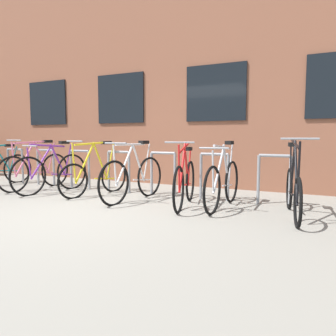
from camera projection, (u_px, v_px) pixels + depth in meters
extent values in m
plane|color=gray|center=(66.00, 213.00, 4.69)|extent=(42.00, 42.00, 0.00)
cube|color=brown|center=(218.00, 77.00, 10.80)|extent=(28.00, 7.92, 6.16)
cube|color=black|center=(48.00, 103.00, 8.91)|extent=(1.30, 0.04, 1.18)
cube|color=black|center=(120.00, 99.00, 7.86)|extent=(1.30, 0.04, 1.18)
cube|color=black|center=(215.00, 93.00, 6.81)|extent=(1.30, 0.04, 1.18)
cylinder|color=gray|center=(8.00, 166.00, 7.94)|extent=(0.05, 0.05, 0.80)
cylinder|color=gray|center=(23.00, 166.00, 7.72)|extent=(0.05, 0.05, 0.80)
cylinder|color=gray|center=(15.00, 149.00, 7.79)|extent=(0.49, 0.05, 0.05)
cylinder|color=gray|center=(38.00, 167.00, 7.50)|extent=(0.05, 0.05, 0.80)
cylinder|color=gray|center=(54.00, 168.00, 7.29)|extent=(0.05, 0.05, 0.80)
cylinder|color=gray|center=(45.00, 150.00, 7.35)|extent=(0.49, 0.05, 0.05)
cylinder|color=gray|center=(71.00, 169.00, 7.06)|extent=(0.05, 0.05, 0.80)
cylinder|color=gray|center=(89.00, 170.00, 6.85)|extent=(0.05, 0.05, 0.80)
cylinder|color=gray|center=(79.00, 151.00, 6.92)|extent=(0.49, 0.05, 0.05)
cylinder|color=gray|center=(109.00, 171.00, 6.63)|extent=(0.05, 0.05, 0.80)
cylinder|color=gray|center=(129.00, 172.00, 6.41)|extent=(0.05, 0.05, 0.80)
cylinder|color=gray|center=(118.00, 152.00, 6.48)|extent=(0.49, 0.05, 0.05)
cylinder|color=gray|center=(152.00, 174.00, 6.19)|extent=(0.05, 0.05, 0.80)
cylinder|color=gray|center=(175.00, 175.00, 5.98)|extent=(0.05, 0.05, 0.80)
cylinder|color=gray|center=(163.00, 153.00, 6.04)|extent=(0.49, 0.05, 0.05)
cylinder|color=gray|center=(201.00, 176.00, 5.75)|extent=(0.05, 0.05, 0.80)
cylinder|color=gray|center=(228.00, 178.00, 5.54)|extent=(0.05, 0.05, 0.80)
cylinder|color=gray|center=(215.00, 154.00, 5.61)|extent=(0.49, 0.05, 0.05)
cylinder|color=gray|center=(258.00, 180.00, 5.32)|extent=(0.05, 0.05, 0.80)
cylinder|color=gray|center=(290.00, 181.00, 5.10)|extent=(0.05, 0.05, 0.80)
cylinder|color=gray|center=(275.00, 156.00, 5.17)|extent=(0.49, 0.05, 0.05)
torus|color=black|center=(150.00, 177.00, 6.07)|extent=(0.11, 0.75, 0.75)
torus|color=black|center=(114.00, 183.00, 5.22)|extent=(0.11, 0.75, 0.75)
cylinder|color=silver|center=(125.00, 165.00, 5.43)|extent=(0.08, 0.48, 0.69)
cylinder|color=silver|center=(139.00, 163.00, 5.76)|extent=(0.07, 0.36, 0.69)
cylinder|color=silver|center=(130.00, 144.00, 5.53)|extent=(0.11, 0.78, 0.04)
cylinder|color=silver|center=(142.00, 180.00, 5.86)|extent=(0.07, 0.51, 0.08)
cylinder|color=silver|center=(147.00, 161.00, 5.97)|extent=(0.04, 0.20, 0.63)
cylinder|color=silver|center=(115.00, 164.00, 5.21)|extent=(0.04, 0.08, 0.62)
cube|color=black|center=(144.00, 142.00, 5.86)|extent=(0.12, 0.21, 0.06)
cylinder|color=gray|center=(115.00, 143.00, 5.20)|extent=(0.44, 0.07, 0.03)
torus|color=black|center=(18.00, 169.00, 7.84)|extent=(0.16, 0.70, 0.70)
cylinder|color=teal|center=(3.00, 159.00, 7.54)|extent=(0.10, 0.36, 0.61)
cylinder|color=teal|center=(7.00, 171.00, 7.64)|extent=(0.11, 0.51, 0.07)
cylinder|color=teal|center=(14.00, 158.00, 7.75)|extent=(0.06, 0.20, 0.55)
cube|color=black|center=(9.00, 145.00, 7.65)|extent=(0.13, 0.21, 0.06)
torus|color=black|center=(72.00, 172.00, 6.88)|extent=(0.15, 0.76, 0.76)
torus|color=black|center=(28.00, 177.00, 6.06)|extent=(0.15, 0.76, 0.76)
cylinder|color=#722D99|center=(41.00, 163.00, 6.26)|extent=(0.11, 0.48, 0.62)
cylinder|color=#722D99|center=(58.00, 160.00, 6.58)|extent=(0.09, 0.36, 0.67)
cylinder|color=#722D99|center=(48.00, 146.00, 6.36)|extent=(0.15, 0.78, 0.09)
cylinder|color=#722D99|center=(62.00, 174.00, 6.68)|extent=(0.10, 0.51, 0.08)
cylinder|color=#722D99|center=(68.00, 158.00, 6.78)|extent=(0.05, 0.20, 0.60)
cylinder|color=#722D99|center=(29.00, 162.00, 6.05)|extent=(0.04, 0.08, 0.55)
cube|color=black|center=(64.00, 142.00, 6.68)|extent=(0.13, 0.21, 0.06)
cylinder|color=gray|center=(29.00, 146.00, 6.04)|extent=(0.44, 0.09, 0.03)
torus|color=black|center=(289.00, 189.00, 5.00)|extent=(0.16, 0.64, 0.64)
torus|color=black|center=(298.00, 203.00, 3.96)|extent=(0.16, 0.64, 0.64)
cylinder|color=black|center=(296.00, 172.00, 4.21)|extent=(0.13, 0.52, 0.81)
cylinder|color=black|center=(292.00, 172.00, 4.62)|extent=(0.11, 0.40, 0.72)
cylinder|color=black|center=(295.00, 144.00, 4.35)|extent=(0.19, 0.85, 0.13)
cylinder|color=black|center=(291.00, 193.00, 4.74)|extent=(0.12, 0.54, 0.07)
cylinder|color=black|center=(291.00, 168.00, 4.88)|extent=(0.06, 0.20, 0.66)
cylinder|color=black|center=(299.00, 172.00, 3.94)|extent=(0.04, 0.08, 0.75)
cube|color=black|center=(292.00, 145.00, 4.76)|extent=(0.14, 0.22, 0.06)
cylinder|color=gray|center=(300.00, 139.00, 3.93)|extent=(0.44, 0.11, 0.03)
torus|color=black|center=(55.00, 170.00, 7.32)|extent=(0.09, 0.75, 0.75)
torus|color=black|center=(13.00, 175.00, 6.42)|extent=(0.09, 0.75, 0.75)
cylinder|color=pink|center=(25.00, 159.00, 6.64)|extent=(0.07, 0.50, 0.72)
cylinder|color=pink|center=(42.00, 158.00, 6.99)|extent=(0.06, 0.37, 0.69)
cylinder|color=pink|center=(32.00, 142.00, 6.76)|extent=(0.10, 0.81, 0.07)
cylinder|color=pink|center=(46.00, 172.00, 7.10)|extent=(0.06, 0.52, 0.08)
cylinder|color=pink|center=(51.00, 157.00, 7.21)|extent=(0.04, 0.20, 0.62)
cylinder|color=pink|center=(13.00, 158.00, 6.41)|extent=(0.03, 0.08, 0.65)
cube|color=black|center=(48.00, 141.00, 7.10)|extent=(0.11, 0.21, 0.06)
cylinder|color=gray|center=(14.00, 140.00, 6.40)|extent=(0.44, 0.06, 0.03)
torus|color=black|center=(232.00, 182.00, 5.52)|extent=(0.05, 0.72, 0.72)
torus|color=black|center=(212.00, 190.00, 4.63)|extent=(0.05, 0.72, 0.72)
cylinder|color=#B7B7BC|center=(219.00, 171.00, 4.85)|extent=(0.04, 0.48, 0.64)
cylinder|color=#B7B7BC|center=(226.00, 166.00, 5.19)|extent=(0.04, 0.36, 0.70)
cylinder|color=#B7B7BC|center=(222.00, 147.00, 4.96)|extent=(0.05, 0.78, 0.10)
cylinder|color=#B7B7BC|center=(227.00, 185.00, 5.30)|extent=(0.03, 0.50, 0.07)
cylinder|color=#B7B7BC|center=(231.00, 164.00, 5.41)|extent=(0.03, 0.20, 0.64)
cylinder|color=#B7B7BC|center=(213.00, 170.00, 4.62)|extent=(0.03, 0.08, 0.57)
cube|color=black|center=(229.00, 143.00, 5.30)|extent=(0.10, 0.20, 0.06)
cylinder|color=gray|center=(214.00, 148.00, 4.62)|extent=(0.44, 0.03, 0.03)
torus|color=black|center=(114.00, 176.00, 6.56)|extent=(0.17, 0.65, 0.65)
torus|color=black|center=(73.00, 181.00, 5.79)|extent=(0.17, 0.65, 0.65)
cylinder|color=yellow|center=(85.00, 163.00, 5.97)|extent=(0.13, 0.47, 0.75)
cylinder|color=yellow|center=(101.00, 162.00, 6.27)|extent=(0.11, 0.34, 0.71)
cylinder|color=yellow|center=(91.00, 144.00, 6.06)|extent=(0.19, 0.74, 0.07)
cylinder|color=yellow|center=(105.00, 179.00, 6.37)|extent=(0.13, 0.49, 0.07)
cylinder|color=yellow|center=(110.00, 160.00, 6.46)|extent=(0.07, 0.20, 0.66)
cylinder|color=yellow|center=(74.00, 162.00, 5.78)|extent=(0.04, 0.08, 0.69)
cube|color=black|center=(107.00, 143.00, 6.35)|extent=(0.14, 0.22, 0.06)
cylinder|color=gray|center=(74.00, 141.00, 5.76)|extent=(0.44, 0.12, 0.03)
torus|color=black|center=(190.00, 181.00, 5.66)|extent=(0.19, 0.70, 0.71)
torus|color=black|center=(179.00, 190.00, 4.72)|extent=(0.19, 0.70, 0.71)
cylinder|color=red|center=(182.00, 167.00, 4.95)|extent=(0.13, 0.46, 0.73)
cylinder|color=red|center=(187.00, 169.00, 5.32)|extent=(0.11, 0.34, 0.60)
cylinder|color=red|center=(184.00, 148.00, 5.07)|extent=(0.19, 0.74, 0.15)
cylinder|color=red|center=(188.00, 184.00, 5.43)|extent=(0.13, 0.48, 0.07)
cylinder|color=red|center=(189.00, 166.00, 5.55)|extent=(0.07, 0.20, 0.54)
cylinder|color=red|center=(179.00, 167.00, 4.72)|extent=(0.04, 0.08, 0.66)
cube|color=black|center=(189.00, 149.00, 5.43)|extent=(0.14, 0.22, 0.06)
cylinder|color=gray|center=(179.00, 142.00, 4.71)|extent=(0.44, 0.12, 0.03)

